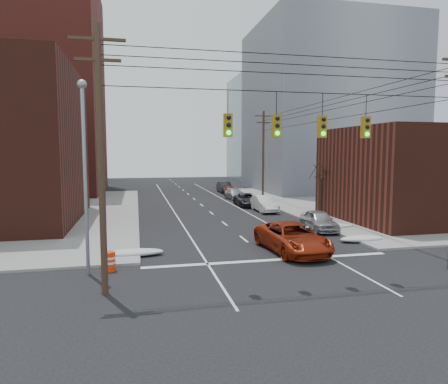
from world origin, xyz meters
name	(u,v)px	position (x,y,z in m)	size (l,w,h in m)	color
ground	(324,304)	(0.00, 0.00, 0.00)	(160.00, 160.00, 0.00)	black
sidewalk_ne	(429,201)	(27.00, 27.00, 0.07)	(40.00, 40.00, 0.15)	gray
building_brick_tall	(11,87)	(-24.00, 48.00, 15.00)	(24.00, 20.00, 30.00)	maroon
building_brick_far	(41,152)	(-26.00, 74.00, 6.00)	(22.00, 18.00, 12.00)	#4C2016
building_office	(327,110)	(22.00, 44.00, 12.50)	(22.00, 20.00, 25.00)	gray
building_glass	(280,129)	(24.00, 70.00, 11.00)	(20.00, 18.00, 22.00)	gray
building_storefront	(431,174)	(18.00, 16.00, 4.00)	(16.00, 12.00, 8.00)	#4C2016
utility_pole_left	(101,156)	(-8.50, 3.00, 5.78)	(2.20, 0.28, 11.00)	#473323
utility_pole_far	(263,153)	(8.50, 34.00, 5.78)	(2.20, 0.28, 11.00)	#473323
traffic_signals	(300,125)	(0.10, 2.97, 7.17)	(17.00, 0.42, 2.02)	black
street_light	(85,161)	(-9.50, 6.00, 5.54)	(0.44, 0.44, 9.32)	gray
bare_tree	(321,191)	(9.59, 20.00, 2.32)	(2.09, 2.20, 4.93)	black
snow_nw	(133,253)	(-7.40, 9.00, 0.21)	(3.50, 1.08, 0.42)	silver
snow_ne	(361,239)	(7.40, 9.50, 0.21)	(3.00, 1.08, 0.42)	silver
snow_east_far	(329,226)	(7.40, 14.00, 0.21)	(4.00, 1.08, 0.42)	silver
red_pickup	(292,238)	(1.90, 8.00, 0.86)	(2.86, 6.20, 1.72)	maroon
parked_car_a	(319,220)	(6.40, 13.74, 0.77)	(1.81, 4.49, 1.53)	#A3A3A8
parked_car_b	(264,204)	(5.34, 23.84, 0.79)	(1.67, 4.79, 1.58)	silver
parked_car_c	(247,200)	(4.80, 28.16, 0.70)	(2.31, 5.02, 1.39)	black
parked_car_d	(235,194)	(4.96, 34.39, 0.67)	(1.87, 4.60, 1.33)	#A0A0A4
parked_car_e	(230,190)	(5.55, 39.52, 0.65)	(1.53, 3.82, 1.30)	maroon
parked_car_f	(224,187)	(5.57, 43.27, 0.78)	(1.66, 4.76, 1.57)	black
lot_car_a	(43,214)	(-14.62, 20.67, 0.94)	(1.68, 4.81, 1.58)	silver
lot_car_b	(51,206)	(-14.99, 25.88, 0.90)	(2.47, 5.36, 1.49)	#B7B6BB
lot_car_d	(28,206)	(-17.15, 26.25, 0.92)	(1.81, 4.50, 1.53)	silver
construction_barrel	(110,261)	(-8.50, 6.34, 0.50)	(0.66, 0.66, 0.98)	#ED360C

